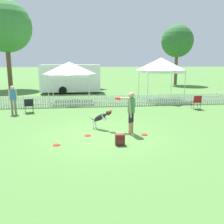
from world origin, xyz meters
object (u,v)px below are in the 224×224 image
at_px(canopy_tent_main, 69,69).
at_px(canopy_tent_secondary, 161,65).
at_px(folding_chair_blue_left, 29,104).
at_px(spectator_standing, 13,97).
at_px(frisbee_near_dog, 57,145).
at_px(leaping_dog, 101,117).
at_px(frisbee_near_handler, 144,135).
at_px(frisbee_midfield, 88,135).
at_px(tree_left_grove, 177,41).
at_px(equipment_trailer, 71,78).
at_px(folding_chair_center, 197,101).
at_px(tree_right_grove, 6,27).
at_px(handler_person, 130,108).
at_px(backpack_on_grass, 120,140).

xyz_separation_m(canopy_tent_main, canopy_tent_secondary, (6.59, -0.22, 0.27)).
bearing_deg(folding_chair_blue_left, canopy_tent_secondary, -170.19).
bearing_deg(spectator_standing, frisbee_near_dog, 92.79).
relative_size(leaping_dog, folding_chair_blue_left, 1.24).
distance_m(frisbee_near_handler, frisbee_midfield, 2.21).
bearing_deg(spectator_standing, tree_left_grove, -157.91).
height_order(frisbee_midfield, canopy_tent_secondary, canopy_tent_secondary).
height_order(frisbee_near_dog, tree_left_grove, tree_left_grove).
bearing_deg(folding_chair_blue_left, equipment_trailer, -115.43).
relative_size(folding_chair_center, tree_left_grove, 0.12).
xyz_separation_m(frisbee_near_dog, canopy_tent_main, (0.10, 9.68, 2.25)).
distance_m(folding_chair_blue_left, tree_right_grove, 14.74).
xyz_separation_m(folding_chair_center, tree_right_grove, (-14.11, 13.04, 5.68)).
bearing_deg(canopy_tent_secondary, folding_chair_center, -74.61).
xyz_separation_m(leaping_dog, folding_chair_blue_left, (-3.73, 3.97, -0.06)).
xyz_separation_m(handler_person, backpack_on_grass, (-0.61, -1.34, -0.86)).
height_order(leaping_dog, frisbee_midfield, leaping_dog).
relative_size(spectator_standing, tree_right_grove, 0.18).
relative_size(backpack_on_grass, canopy_tent_secondary, 0.12).
distance_m(canopy_tent_main, tree_right_grove, 11.79).
bearing_deg(frisbee_near_handler, frisbee_midfield, 175.86).
height_order(handler_person, equipment_trailer, equipment_trailer).
distance_m(leaping_dog, canopy_tent_main, 8.16).
bearing_deg(equipment_trailer, tree_left_grove, 28.09).
xyz_separation_m(frisbee_near_dog, folding_chair_blue_left, (-2.03, 5.84, 0.46)).
bearing_deg(folding_chair_center, canopy_tent_secondary, -71.67).
height_order(folding_chair_blue_left, folding_chair_center, folding_chair_center).
distance_m(leaping_dog, folding_chair_center, 7.14).
height_order(frisbee_midfield, folding_chair_blue_left, folding_chair_blue_left).
xyz_separation_m(folding_chair_center, spectator_standing, (-10.50, -0.14, 0.43)).
distance_m(folding_chair_center, spectator_standing, 10.51).
distance_m(handler_person, folding_chair_center, 6.77).
relative_size(handler_person, folding_chair_blue_left, 2.10).
relative_size(frisbee_midfield, equipment_trailer, 0.04).
distance_m(frisbee_near_handler, spectator_standing, 7.73).
bearing_deg(handler_person, frisbee_near_dog, 147.56).
bearing_deg(frisbee_near_handler, folding_chair_blue_left, 136.80).
relative_size(frisbee_near_handler, frisbee_near_dog, 1.00).
relative_size(equipment_trailer, tree_right_grove, 0.69).
bearing_deg(equipment_trailer, folding_chair_center, -48.69).
bearing_deg(handler_person, leaping_dog, 90.53).
height_order(canopy_tent_secondary, tree_right_grove, tree_right_grove).
bearing_deg(canopy_tent_main, tree_left_grove, 43.09).
height_order(backpack_on_grass, spectator_standing, spectator_standing).
bearing_deg(canopy_tent_main, canopy_tent_secondary, -1.89).
relative_size(leaping_dog, canopy_tent_main, 0.35).
bearing_deg(tree_left_grove, canopy_tent_secondary, -115.91).
bearing_deg(tree_right_grove, leaping_dog, -64.39).
distance_m(handler_person, spectator_standing, 7.10).
relative_size(frisbee_near_handler, frisbee_midfield, 1.00).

